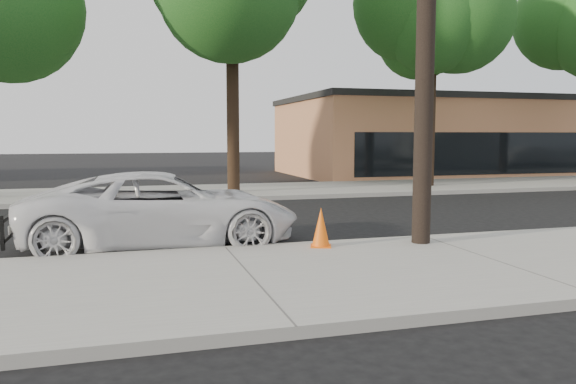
% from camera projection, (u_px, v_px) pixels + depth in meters
% --- Properties ---
extents(ground, '(120.00, 120.00, 0.00)m').
position_uv_depth(ground, '(209.00, 235.00, 12.13)').
color(ground, black).
rests_on(ground, ground).
extents(near_sidewalk, '(90.00, 4.40, 0.15)m').
position_uv_depth(near_sidewalk, '(251.00, 281.00, 8.01)').
color(near_sidewalk, gray).
rests_on(near_sidewalk, ground).
extents(far_sidewalk, '(90.00, 5.00, 0.15)m').
position_uv_depth(far_sidewalk, '(175.00, 193.00, 20.25)').
color(far_sidewalk, gray).
rests_on(far_sidewalk, ground).
extents(curb_near, '(90.00, 0.12, 0.16)m').
position_uv_depth(curb_near, '(225.00, 251.00, 10.11)').
color(curb_near, '#9E9B93').
rests_on(curb_near, ground).
extents(building_main, '(18.00, 10.00, 4.00)m').
position_uv_depth(building_main, '(451.00, 138.00, 31.63)').
color(building_main, '#CC7D55').
rests_on(building_main, ground).
extents(tree_d, '(4.50, 4.35, 8.75)m').
position_uv_depth(tree_d, '(438.00, 27.00, 21.90)').
color(tree_d, black).
rests_on(tree_d, far_sidewalk).
extents(police_cruiser, '(5.28, 2.50, 1.45)m').
position_uv_depth(police_cruiser, '(163.00, 209.00, 10.89)').
color(police_cruiser, silver).
rests_on(police_cruiser, ground).
extents(traffic_cone, '(0.47, 0.47, 0.71)m').
position_uv_depth(traffic_cone, '(321.00, 228.00, 10.12)').
color(traffic_cone, '#FF630D').
rests_on(traffic_cone, near_sidewalk).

